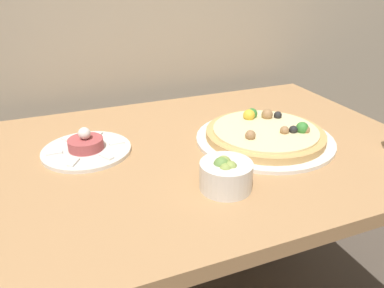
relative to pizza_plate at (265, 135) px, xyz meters
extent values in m
cube|color=#AD7F51|center=(-0.16, 0.03, -0.04)|extent=(1.13, 0.81, 0.03)
cylinder|color=#AD7F51|center=(-0.66, 0.37, -0.41)|extent=(0.06, 0.06, 0.72)
cylinder|color=#AD7F51|center=(0.34, 0.37, -0.41)|extent=(0.06, 0.06, 0.72)
cylinder|color=silver|center=(0.00, 0.00, -0.01)|extent=(0.38, 0.38, 0.01)
cylinder|color=tan|center=(0.00, 0.00, 0.00)|extent=(0.33, 0.33, 0.02)
cylinder|color=beige|center=(0.00, 0.00, 0.01)|extent=(0.29, 0.29, 0.01)
sphere|color=black|center=(0.05, 0.08, 0.02)|extent=(0.02, 0.02, 0.02)
sphere|color=#387F33|center=(0.08, -0.05, 0.03)|extent=(0.03, 0.03, 0.03)
sphere|color=black|center=(0.08, 0.06, 0.03)|extent=(0.02, 0.02, 0.02)
sphere|color=gold|center=(-0.01, 0.08, 0.03)|extent=(0.03, 0.03, 0.03)
sphere|color=#997047|center=(0.03, -0.04, 0.03)|extent=(0.02, 0.02, 0.02)
sphere|color=#997047|center=(0.09, -0.06, 0.03)|extent=(0.02, 0.02, 0.02)
sphere|color=black|center=(0.05, -0.05, 0.03)|extent=(0.02, 0.02, 0.02)
sphere|color=#997047|center=(-0.07, -0.04, 0.03)|extent=(0.03, 0.03, 0.03)
sphere|color=#387F33|center=(0.01, 0.09, 0.03)|extent=(0.03, 0.03, 0.03)
sphere|color=#997047|center=(0.05, 0.07, 0.03)|extent=(0.03, 0.03, 0.03)
cylinder|color=silver|center=(-0.47, 0.11, -0.01)|extent=(0.23, 0.23, 0.01)
cylinder|color=#A84747|center=(-0.47, 0.11, 0.01)|extent=(0.09, 0.09, 0.03)
sphere|color=silver|center=(-0.47, 0.11, 0.04)|extent=(0.03, 0.03, 0.03)
cube|color=white|center=(-0.39, 0.11, 0.00)|extent=(0.04, 0.02, 0.01)
cube|color=white|center=(-0.43, 0.18, 0.00)|extent=(0.03, 0.04, 0.01)
cube|color=white|center=(-0.51, 0.18, 0.00)|extent=(0.03, 0.04, 0.01)
cube|color=white|center=(-0.55, 0.11, 0.00)|extent=(0.04, 0.02, 0.01)
cube|color=white|center=(-0.51, 0.04, 0.00)|extent=(0.03, 0.04, 0.01)
cube|color=white|center=(-0.43, 0.04, 0.00)|extent=(0.03, 0.04, 0.01)
cylinder|color=silver|center=(-0.21, -0.18, 0.01)|extent=(0.12, 0.12, 0.06)
sphere|color=#668E42|center=(-0.22, -0.18, 0.04)|extent=(0.04, 0.04, 0.04)
sphere|color=#8EA34C|center=(-0.22, -0.19, 0.04)|extent=(0.03, 0.03, 0.03)
sphere|color=#8EA34C|center=(-0.21, -0.17, 0.04)|extent=(0.03, 0.03, 0.03)
sphere|color=#8EA34C|center=(-0.21, -0.19, 0.04)|extent=(0.03, 0.03, 0.03)
camera|label=1|loc=(-0.54, -0.80, 0.42)|focal=35.00mm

